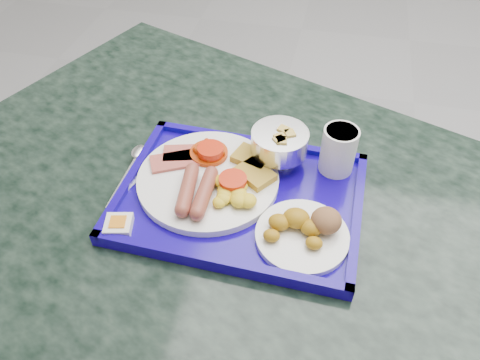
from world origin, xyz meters
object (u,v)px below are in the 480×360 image
object	(u,v)px
juice_cup	(339,149)
fruit_bowl	(280,143)
table	(247,280)
main_plate	(212,178)
bread_plate	(305,230)
tray	(240,198)

from	to	relation	value
juice_cup	fruit_bowl	bearing A→B (deg)	-176.91
table	main_plate	xyz separation A→B (m)	(-0.08, 0.05, 0.23)
fruit_bowl	juice_cup	xyz separation A→B (m)	(0.11, 0.01, 0.00)
main_plate	bread_plate	world-z (taller)	bread_plate
tray	bread_plate	distance (m)	0.14
bread_plate	main_plate	bearing A→B (deg)	154.79
tray	bread_plate	bearing A→B (deg)	-27.67
bread_plate	juice_cup	xyz separation A→B (m)	(0.04, 0.17, 0.03)
juice_cup	main_plate	bearing A→B (deg)	-157.38
tray	juice_cup	distance (m)	0.20
table	tray	xyz separation A→B (m)	(-0.02, 0.03, 0.21)
tray	fruit_bowl	world-z (taller)	fruit_bowl
bread_plate	juice_cup	bearing A→B (deg)	78.09
bread_plate	table	bearing A→B (deg)	159.50
tray	main_plate	distance (m)	0.06
main_plate	fruit_bowl	world-z (taller)	fruit_bowl
tray	main_plate	world-z (taller)	main_plate
main_plate	tray	bearing A→B (deg)	-19.53
main_plate	table	bearing A→B (deg)	-31.03
table	fruit_bowl	distance (m)	0.30
bread_plate	fruit_bowl	world-z (taller)	fruit_bowl
table	bread_plate	bearing A→B (deg)	-20.50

